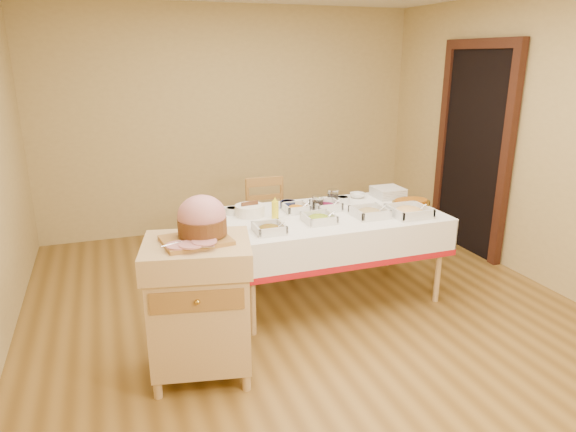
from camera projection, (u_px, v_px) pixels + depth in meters
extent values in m
plane|color=brown|center=(310.00, 316.00, 4.20)|extent=(5.00, 5.00, 0.00)
plane|color=tan|center=(232.00, 121.00, 6.06)|extent=(4.50, 0.00, 4.50)
plane|color=tan|center=(548.00, 143.00, 4.53)|extent=(0.00, 5.00, 5.00)
cube|color=black|center=(474.00, 153.00, 5.40)|extent=(0.06, 0.90, 2.10)
cube|color=#3A1B12|center=(506.00, 162.00, 4.95)|extent=(0.08, 0.10, 2.10)
cube|color=#3A1B12|center=(443.00, 146.00, 5.85)|extent=(0.08, 0.10, 2.10)
cube|color=#3A1B12|center=(484.00, 43.00, 5.07)|extent=(0.08, 1.10, 0.10)
cube|color=tan|center=(331.00, 217.00, 4.35)|extent=(1.80, 1.00, 0.04)
cylinder|color=tan|center=(252.00, 292.00, 3.82)|extent=(0.05, 0.05, 0.71)
cylinder|color=tan|center=(226.00, 253.00, 4.57)|extent=(0.05, 0.05, 0.71)
cylinder|color=tan|center=(439.00, 263.00, 4.34)|extent=(0.05, 0.05, 0.71)
cylinder|color=tan|center=(388.00, 232.00, 5.10)|extent=(0.05, 0.05, 0.71)
cube|color=white|center=(331.00, 214.00, 4.34)|extent=(1.82, 1.02, 0.01)
cube|color=tan|center=(200.00, 314.00, 3.31)|extent=(0.70, 0.62, 0.66)
cube|color=tan|center=(197.00, 254.00, 3.19)|extent=(0.76, 0.67, 0.17)
cube|color=olive|center=(206.00, 300.00, 3.01)|extent=(0.54, 0.12, 0.13)
sphere|color=gold|center=(207.00, 301.00, 3.00)|extent=(0.03, 0.03, 0.03)
cylinder|color=tan|center=(165.00, 394.00, 3.14)|extent=(0.06, 0.06, 0.11)
cylinder|color=tan|center=(158.00, 356.00, 3.54)|extent=(0.06, 0.06, 0.11)
cylinder|color=tan|center=(252.00, 376.00, 3.32)|extent=(0.06, 0.06, 0.11)
cylinder|color=tan|center=(235.00, 342.00, 3.71)|extent=(0.06, 0.06, 0.11)
cube|color=olive|center=(270.00, 227.00, 4.95)|extent=(0.42, 0.40, 0.03)
cylinder|color=olive|center=(258.00, 258.00, 4.81)|extent=(0.03, 0.03, 0.44)
cylinder|color=olive|center=(249.00, 246.00, 5.12)|extent=(0.03, 0.03, 0.44)
cylinder|color=olive|center=(293.00, 254.00, 4.91)|extent=(0.03, 0.03, 0.44)
cylinder|color=olive|center=(282.00, 242.00, 5.23)|extent=(0.03, 0.03, 0.44)
cylinder|color=olive|center=(247.00, 202.00, 4.99)|extent=(0.03, 0.03, 0.47)
cylinder|color=olive|center=(282.00, 199.00, 5.09)|extent=(0.03, 0.03, 0.47)
cube|color=olive|center=(264.00, 182.00, 4.98)|extent=(0.37, 0.04, 0.09)
cube|color=olive|center=(196.00, 240.00, 3.16)|extent=(0.40, 0.32, 0.03)
ellipsoid|color=tan|center=(202.00, 215.00, 3.17)|extent=(0.30, 0.27, 0.26)
cylinder|color=#553013|center=(202.00, 226.00, 3.19)|extent=(0.31, 0.31, 0.10)
cube|color=silver|center=(192.00, 247.00, 2.99)|extent=(0.25, 0.11, 0.00)
cylinder|color=silver|center=(184.00, 241.00, 3.08)|extent=(0.29, 0.09, 0.01)
cube|color=silver|center=(269.00, 231.00, 3.87)|extent=(0.22, 0.22, 0.01)
ellipsoid|color=#AA1F13|center=(269.00, 229.00, 3.86)|extent=(0.17, 0.17, 0.06)
cylinder|color=silver|center=(276.00, 228.00, 3.86)|extent=(0.14, 0.01, 0.10)
cube|color=silver|center=(319.00, 221.00, 4.11)|extent=(0.24, 0.24, 0.01)
ellipsoid|color=gold|center=(319.00, 218.00, 4.10)|extent=(0.18, 0.18, 0.06)
cylinder|color=silver|center=(326.00, 218.00, 4.10)|extent=(0.13, 0.01, 0.10)
cube|color=silver|center=(369.00, 215.00, 4.25)|extent=(0.27, 0.27, 0.02)
ellipsoid|color=tan|center=(370.00, 212.00, 4.25)|extent=(0.20, 0.20, 0.07)
cylinder|color=silver|center=(377.00, 212.00, 4.24)|extent=(0.15, 0.01, 0.11)
cube|color=silver|center=(409.00, 215.00, 4.27)|extent=(0.31, 0.31, 0.02)
ellipsoid|color=#E2B56B|center=(409.00, 211.00, 4.27)|extent=(0.23, 0.23, 0.08)
cylinder|color=silver|center=(418.00, 211.00, 4.26)|extent=(0.16, 0.01, 0.12)
cube|color=silver|center=(296.00, 211.00, 4.39)|extent=(0.20, 0.20, 0.01)
ellipsoid|color=#C5720E|center=(296.00, 208.00, 4.38)|extent=(0.15, 0.15, 0.05)
cylinder|color=silver|center=(302.00, 208.00, 4.37)|extent=(0.13, 0.01, 0.10)
cube|color=silver|center=(326.00, 209.00, 4.44)|extent=(0.23, 0.23, 0.02)
ellipsoid|color=#600C34|center=(326.00, 206.00, 4.44)|extent=(0.17, 0.17, 0.06)
cylinder|color=silver|center=(332.00, 206.00, 4.43)|extent=(0.15, 0.01, 0.11)
cylinder|color=silver|center=(232.00, 211.00, 4.31)|extent=(0.12, 0.12, 0.05)
cylinder|color=black|center=(232.00, 209.00, 4.31)|extent=(0.10, 0.10, 0.02)
cylinder|color=navy|center=(288.00, 205.00, 4.49)|extent=(0.14, 0.14, 0.06)
cylinder|color=#600C34|center=(288.00, 202.00, 4.48)|extent=(0.11, 0.11, 0.02)
cylinder|color=silver|center=(343.00, 200.00, 4.62)|extent=(0.12, 0.12, 0.06)
cylinder|color=#C5720E|center=(343.00, 198.00, 4.62)|extent=(0.10, 0.10, 0.02)
imported|color=silver|center=(314.00, 203.00, 4.58)|extent=(0.18, 0.18, 0.03)
imported|color=silver|center=(357.00, 195.00, 4.81)|extent=(0.19, 0.19, 0.05)
cylinder|color=silver|center=(318.00, 204.00, 4.41)|extent=(0.10, 0.10, 0.12)
cylinder|color=silver|center=(318.00, 196.00, 4.39)|extent=(0.10, 0.10, 0.01)
cylinder|color=black|center=(318.00, 205.00, 4.41)|extent=(0.08, 0.08, 0.09)
cylinder|color=silver|center=(333.00, 197.00, 4.61)|extent=(0.10, 0.10, 0.12)
cylinder|color=silver|center=(333.00, 190.00, 4.59)|extent=(0.10, 0.10, 0.01)
cylinder|color=black|center=(333.00, 199.00, 4.61)|extent=(0.08, 0.08, 0.09)
cylinder|color=yellow|center=(275.00, 210.00, 4.18)|extent=(0.06, 0.06, 0.15)
cone|color=yellow|center=(275.00, 199.00, 4.15)|extent=(0.04, 0.04, 0.04)
cylinder|color=white|center=(250.00, 210.00, 4.27)|extent=(0.25, 0.25, 0.09)
cube|color=silver|center=(388.00, 197.00, 4.83)|extent=(0.26, 0.26, 0.01)
cube|color=silver|center=(388.00, 195.00, 4.82)|extent=(0.26, 0.26, 0.01)
cube|color=silver|center=(388.00, 193.00, 4.82)|extent=(0.26, 0.26, 0.01)
cube|color=silver|center=(388.00, 192.00, 4.81)|extent=(0.26, 0.26, 0.01)
cube|color=silver|center=(388.00, 190.00, 4.81)|extent=(0.26, 0.26, 0.01)
cube|color=silver|center=(388.00, 188.00, 4.80)|extent=(0.26, 0.26, 0.01)
ellipsoid|color=gold|center=(411.00, 203.00, 4.58)|extent=(0.36, 0.26, 0.03)
ellipsoid|color=#94510F|center=(411.00, 202.00, 4.58)|extent=(0.31, 0.22, 0.04)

